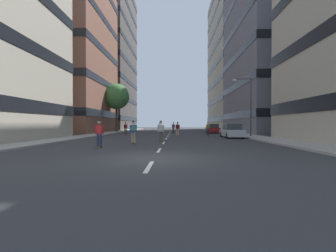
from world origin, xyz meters
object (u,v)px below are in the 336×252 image
(skater_6, at_px, (126,127))
(skater_7, at_px, (173,127))
(street_tree_near, at_px, (116,97))
(skater_4, at_px, (133,130))
(skater_5, at_px, (161,130))
(parked_car_mid, at_px, (232,131))
(skater_2, at_px, (208,128))
(skater_3, at_px, (160,127))
(skater_1, at_px, (99,132))
(streetlamp_right, at_px, (247,100))
(skater_0, at_px, (178,128))
(parked_car_near, at_px, (213,129))

(skater_6, bearing_deg, skater_7, 36.88)
(street_tree_near, relative_size, skater_4, 4.81)
(skater_5, bearing_deg, skater_6, 113.09)
(parked_car_mid, relative_size, skater_4, 2.47)
(parked_car_mid, height_order, skater_4, skater_4)
(skater_2, height_order, skater_3, same)
(parked_car_mid, relative_size, skater_1, 2.47)
(street_tree_near, height_order, streetlamp_right, street_tree_near)
(street_tree_near, distance_m, skater_1, 27.54)
(parked_car_mid, distance_m, skater_3, 16.38)
(skater_4, bearing_deg, skater_1, -118.94)
(skater_1, bearing_deg, skater_0, 70.32)
(parked_car_near, xyz_separation_m, skater_0, (-5.85, -9.22, 0.32))
(street_tree_near, height_order, skater_5, street_tree_near)
(street_tree_near, xyz_separation_m, skater_4, (7.38, -23.47, -5.37))
(skater_0, xyz_separation_m, skater_5, (-1.46, -10.12, 0.00))
(skater_0, height_order, skater_3, same)
(skater_3, bearing_deg, skater_2, -52.67)
(skater_4, xyz_separation_m, skater_5, (2.01, 1.16, 0.00))
(parked_car_near, height_order, skater_0, skater_0)
(street_tree_near, xyz_separation_m, skater_7, (10.24, -3.40, -5.37))
(skater_2, distance_m, skater_4, 14.61)
(skater_3, height_order, skater_5, same)
(skater_0, bearing_deg, skater_1, -109.68)
(parked_car_mid, relative_size, skater_5, 2.47)
(skater_4, relative_size, skater_6, 1.00)
(skater_0, bearing_deg, skater_6, 153.19)
(parked_car_near, height_order, skater_4, skater_4)
(street_tree_near, distance_m, skater_5, 24.79)
(streetlamp_right, bearing_deg, skater_5, -141.05)
(parked_car_mid, bearing_deg, street_tree_near, 136.80)
(parked_car_near, distance_m, street_tree_near, 17.88)
(parked_car_mid, bearing_deg, skater_6, 151.34)
(parked_car_mid, height_order, skater_0, skater_0)
(skater_4, distance_m, skater_5, 2.32)
(parked_car_near, xyz_separation_m, skater_5, (-7.30, -19.34, 0.32))
(skater_3, xyz_separation_m, skater_4, (-0.53, -21.61, 0.03))
(parked_car_near, distance_m, parked_car_mid, 12.72)
(skater_2, xyz_separation_m, skater_5, (-5.41, -11.42, 0.00))
(streetlamp_right, height_order, skater_0, streetlamp_right)
(parked_car_mid, xyz_separation_m, skater_3, (-8.78, 13.82, 0.29))
(streetlamp_right, bearing_deg, parked_car_mid, -156.46)
(streetlamp_right, bearing_deg, skater_6, 157.16)
(skater_1, bearing_deg, skater_3, 85.00)
(streetlamp_right, height_order, skater_5, streetlamp_right)
(parked_car_near, height_order, skater_3, skater_3)
(parked_car_mid, xyz_separation_m, skater_4, (-9.31, -7.79, 0.32))
(parked_car_mid, xyz_separation_m, skater_0, (-5.85, 3.50, 0.32))
(parked_car_mid, height_order, streetlamp_right, streetlamp_right)
(street_tree_near, bearing_deg, skater_3, -13.22)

